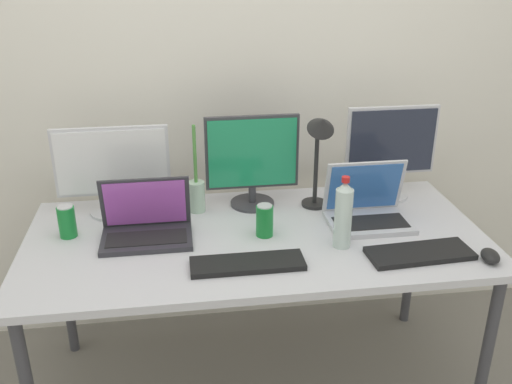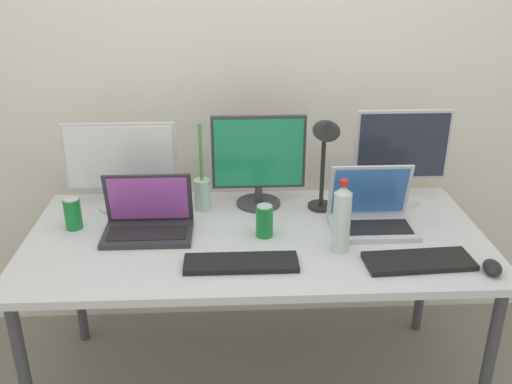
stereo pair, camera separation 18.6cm
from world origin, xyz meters
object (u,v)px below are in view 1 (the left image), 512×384
at_px(monitor_left, 113,169).
at_px(bamboo_vase, 197,194).
at_px(keyboard_main, 247,264).
at_px(mouse_by_keyboard, 490,256).
at_px(monitor_right, 391,148).
at_px(monitor_center, 252,159).
at_px(laptop_silver, 146,225).
at_px(laptop_secondary, 367,208).
at_px(soda_can_near_keyboard, 265,221).
at_px(soda_can_by_laptop, 67,221).
at_px(work_desk, 256,247).
at_px(water_bottle, 343,215).
at_px(keyboard_aux, 420,253).
at_px(desk_lamp, 320,143).

xyz_separation_m(monitor_left, bamboo_vase, (0.33, -0.04, -0.11)).
xyz_separation_m(keyboard_main, mouse_by_keyboard, (0.85, -0.09, 0.01)).
bearing_deg(bamboo_vase, monitor_right, 2.31).
distance_m(monitor_center, monitor_right, 0.60).
bearing_deg(laptop_silver, laptop_secondary, 0.84).
bearing_deg(bamboo_vase, soda_can_near_keyboard, -46.16).
distance_m(soda_can_near_keyboard, soda_can_by_laptop, 0.75).
bearing_deg(work_desk, monitor_right, 24.26).
bearing_deg(work_desk, soda_can_near_keyboard, -13.03).
bearing_deg(soda_can_near_keyboard, laptop_secondary, 7.98).
bearing_deg(water_bottle, keyboard_main, -165.49).
distance_m(soda_can_near_keyboard, bamboo_vase, 0.35).
bearing_deg(mouse_by_keyboard, soda_can_by_laptop, 177.93).
bearing_deg(monitor_left, keyboard_aux, -25.73).
xyz_separation_m(monitor_center, bamboo_vase, (-0.24, -0.03, -0.13)).
distance_m(keyboard_aux, desk_lamp, 0.59).
xyz_separation_m(work_desk, monitor_right, (0.63, 0.28, 0.28)).
height_order(monitor_left, monitor_right, monitor_right).
distance_m(monitor_center, soda_can_near_keyboard, 0.32).
bearing_deg(monitor_center, laptop_silver, -151.46).
bearing_deg(monitor_right, keyboard_aux, -97.22).
bearing_deg(laptop_secondary, water_bottle, -130.27).
relative_size(monitor_center, soda_can_near_keyboard, 3.12).
relative_size(keyboard_main, soda_can_by_laptop, 3.16).
relative_size(keyboard_main, mouse_by_keyboard, 4.12).
height_order(monitor_left, keyboard_aux, monitor_left).
distance_m(monitor_center, keyboard_aux, 0.77).
xyz_separation_m(laptop_secondary, mouse_by_keyboard, (0.33, -0.36, -0.04)).
xyz_separation_m(monitor_left, keyboard_main, (0.48, -0.52, -0.18)).
height_order(monitor_right, laptop_secondary, monitor_right).
xyz_separation_m(laptop_silver, keyboard_main, (0.35, -0.27, -0.04)).
height_order(laptop_silver, bamboo_vase, bamboo_vase).
bearing_deg(keyboard_main, soda_can_by_laptop, 153.79).
bearing_deg(keyboard_aux, laptop_silver, 160.38).
bearing_deg(monitor_left, soda_can_by_laptop, -129.92).
relative_size(monitor_left, keyboard_aux, 1.22).
height_order(work_desk, laptop_secondary, laptop_secondary).
height_order(keyboard_aux, desk_lamp, desk_lamp).
height_order(monitor_center, bamboo_vase, monitor_center).
distance_m(keyboard_aux, water_bottle, 0.30).
xyz_separation_m(monitor_center, laptop_silver, (-0.44, -0.24, -0.15)).
bearing_deg(water_bottle, laptop_secondary, 49.73).
height_order(keyboard_aux, water_bottle, water_bottle).
distance_m(keyboard_aux, soda_can_near_keyboard, 0.58).
bearing_deg(monitor_right, monitor_left, 179.62).
bearing_deg(soda_can_by_laptop, water_bottle, -12.43).
bearing_deg(monitor_right, work_desk, -155.74).
height_order(keyboard_main, desk_lamp, desk_lamp).
relative_size(keyboard_main, keyboard_aux, 1.05).
xyz_separation_m(monitor_right, mouse_by_keyboard, (0.16, -0.59, -0.20)).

